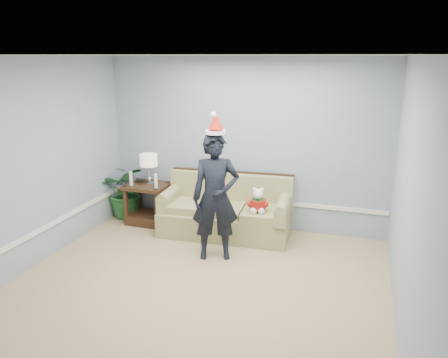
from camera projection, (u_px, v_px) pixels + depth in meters
room_shell at (181, 189)px, 4.57m from camera, size 4.54×5.04×2.74m
wainscot_trim at (140, 219)px, 6.24m from camera, size 4.49×4.99×0.06m
sofa at (226, 213)px, 6.80m from camera, size 2.03×0.97×0.93m
side_table at (148, 208)px, 7.25m from camera, size 0.70×0.59×0.67m
table_lamp at (149, 161)px, 7.05m from camera, size 0.28×0.28×0.50m
candle_pair at (143, 180)px, 6.98m from camera, size 0.50×0.06×0.23m
houseplant at (127, 190)px, 7.48m from camera, size 0.97×0.88×0.95m
man at (216, 197)px, 5.84m from camera, size 0.74×0.61×1.74m
santa_hat at (216, 124)px, 5.59m from camera, size 0.31×0.34×0.30m
teddy_bear at (258, 203)px, 6.37m from camera, size 0.27×0.28×0.38m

